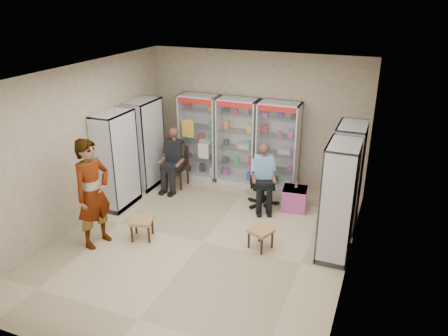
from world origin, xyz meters
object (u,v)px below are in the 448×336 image
at_px(cabinet_left_far, 145,144).
at_px(woven_stool_a, 260,239).
at_px(seated_shopkeeper, 263,177).
at_px(standing_man, 93,193).
at_px(cabinet_back_right, 278,147).
at_px(cabinet_back_mid, 238,142).
at_px(office_chair, 263,183).
at_px(cabinet_right_near, 338,201).
at_px(woven_stool_b, 142,229).
at_px(pink_trunk, 295,199).
at_px(cabinet_back_left, 200,137).
at_px(wooden_chair, 177,167).
at_px(cabinet_right_far, 347,177).
at_px(cabinet_left_near, 116,160).

relative_size(cabinet_left_far, woven_stool_a, 5.53).
height_order(seated_shopkeeper, standing_man, standing_man).
bearing_deg(cabinet_back_right, woven_stool_a, -80.64).
relative_size(cabinet_back_mid, seated_shopkeeper, 1.54).
height_order(cabinet_back_right, cabinet_left_far, same).
height_order(office_chair, woven_stool_a, office_chair).
height_order(cabinet_right_near, woven_stool_b, cabinet_right_near).
bearing_deg(woven_stool_b, pink_trunk, 42.91).
relative_size(cabinet_back_left, office_chair, 1.96).
xyz_separation_m(woven_stool_b, standing_man, (-0.64, -0.44, 0.79)).
relative_size(woven_stool_a, standing_man, 0.18).
bearing_deg(cabinet_back_right, cabinet_left_far, -161.81).
xyz_separation_m(cabinet_back_left, woven_stool_b, (0.22, -3.01, -0.81)).
bearing_deg(seated_shopkeeper, standing_man, -155.49).
distance_m(wooden_chair, pink_trunk, 2.79).
distance_m(cabinet_right_far, cabinet_right_near, 1.10).
bearing_deg(cabinet_left_near, wooden_chair, 152.39).
relative_size(cabinet_left_far, office_chair, 1.96).
bearing_deg(cabinet_back_left, cabinet_back_right, 0.00).
xyz_separation_m(cabinet_right_far, cabinet_left_near, (-4.46, -0.90, 0.00)).
bearing_deg(seated_shopkeeper, woven_stool_b, -151.72).
bearing_deg(woven_stool_a, cabinet_left_near, 171.36).
relative_size(cabinet_back_left, cabinet_left_near, 1.00).
xyz_separation_m(cabinet_back_left, pink_trunk, (2.53, -0.86, -0.77)).
bearing_deg(pink_trunk, woven_stool_a, -97.23).
bearing_deg(wooden_chair, cabinet_left_far, -163.61).
relative_size(cabinet_right_far, wooden_chair, 2.13).
bearing_deg(cabinet_left_far, woven_stool_b, 28.91).
distance_m(cabinet_left_far, pink_trunk, 3.54).
height_order(cabinet_left_far, cabinet_left_near, same).
distance_m(cabinet_back_left, woven_stool_a, 3.52).
xyz_separation_m(cabinet_back_mid, cabinet_left_far, (-1.88, -0.93, 0.00)).
bearing_deg(cabinet_left_far, seated_shopkeeper, 89.12).
relative_size(pink_trunk, standing_man, 0.25).
bearing_deg(wooden_chair, cabinet_right_far, -6.04).
relative_size(cabinet_back_mid, office_chair, 1.96).
height_order(pink_trunk, standing_man, standing_man).
relative_size(office_chair, woven_stool_b, 2.65).
distance_m(wooden_chair, woven_stool_a, 3.14).
bearing_deg(cabinet_right_far, cabinet_back_left, 72.25).
height_order(cabinet_back_left, cabinet_back_right, same).
distance_m(cabinet_right_near, cabinet_left_near, 4.46).
bearing_deg(cabinet_back_mid, woven_stool_a, -61.57).
xyz_separation_m(cabinet_left_near, woven_stool_a, (3.25, -0.49, -0.82)).
distance_m(cabinet_right_far, office_chair, 1.75).
height_order(cabinet_right_near, pink_trunk, cabinet_right_near).
bearing_deg(woven_stool_b, cabinet_back_right, 60.77).
height_order(cabinet_left_far, pink_trunk, cabinet_left_far).
relative_size(cabinet_right_near, cabinet_left_near, 1.00).
bearing_deg(woven_stool_b, standing_man, -145.61).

